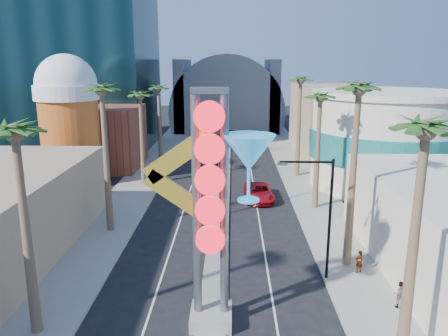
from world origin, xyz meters
The scene contains 23 objects.
sidewalk_west centered at (-9.50, 35.00, 0.07)m, with size 5.00×100.00×0.15m, color gray.
sidewalk_east centered at (9.50, 35.00, 0.07)m, with size 5.00×100.00×0.15m, color gray.
median centered at (0.00, 38.00, 0.07)m, with size 1.60×84.00×0.15m, color gray.
brick_filler_west centered at (-16.00, 38.00, 4.00)m, with size 10.00×10.00×8.00m, color brown.
filler_east centered at (16.00, 48.00, 5.00)m, with size 10.00×20.00×10.00m, color tan.
beer_mug centered at (-17.00, 30.00, 7.84)m, with size 7.00×7.00×14.50m.
turquoise_building centered at (18.00, 30.00, 5.25)m, with size 16.60×16.60×10.60m.
canopy centered at (0.00, 72.00, 4.31)m, with size 22.00×16.00×22.00m.
neon_sign centered at (0.82, 2.96, 7.31)m, with size 6.53×2.60×12.55m.
streetlight_0 centered at (0.55, 20.00, 4.88)m, with size 3.79×0.25×8.00m.
streetlight_1 centered at (-0.55, 44.00, 4.88)m, with size 3.79×0.25×8.00m.
streetlight_2 centered at (6.72, 8.00, 4.83)m, with size 3.45×0.25×8.00m.
palm_0 centered at (-9.00, 2.00, 9.93)m, with size 2.40×2.40×11.70m.
palm_1 centered at (-9.00, 16.00, 10.82)m, with size 2.40×2.40×12.70m.
palm_2 centered at (-9.00, 30.00, 9.48)m, with size 2.40×2.40×11.20m.
palm_3 centered at (-9.00, 42.00, 9.48)m, with size 2.40×2.40×11.20m.
palm_4 centered at (9.00, 0.00, 10.38)m, with size 2.40×2.40×12.20m.
palm_5 centered at (9.00, 10.00, 11.27)m, with size 2.40×2.40×13.20m.
palm_6 centered at (9.00, 22.00, 9.93)m, with size 2.40×2.40×11.70m.
palm_7 centered at (9.00, 34.00, 10.82)m, with size 2.40×2.40×12.70m.
red_pickup centered at (3.78, 24.53, 0.81)m, with size 2.68×5.81×1.61m, color #B80E1A.
pedestrian_a centered at (9.46, 8.73, 0.92)m, with size 0.56×0.37×1.54m, color gray.
pedestrian_b centered at (10.58, 4.57, 0.95)m, with size 0.78×0.60×1.59m, color gray.
Camera 1 is at (1.09, -17.79, 13.77)m, focal length 35.00 mm.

